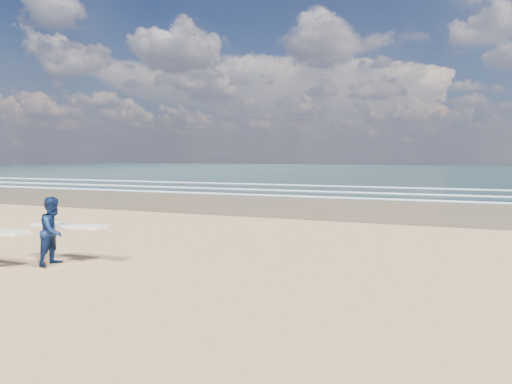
% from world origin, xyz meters
% --- Properties ---
extents(ocean, '(220.00, 100.00, 0.02)m').
position_xyz_m(ocean, '(20.00, 72.00, 0.01)').
color(ocean, '#173033').
rests_on(ocean, ground).
extents(surfer_far, '(2.21, 1.11, 1.84)m').
position_xyz_m(surfer_far, '(-0.04, 1.49, 0.92)').
color(surfer_far, '#0B1B41').
rests_on(surfer_far, ground).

